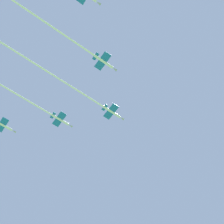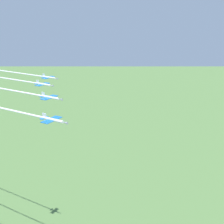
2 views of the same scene
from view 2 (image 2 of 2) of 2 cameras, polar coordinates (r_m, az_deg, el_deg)
name	(u,v)px [view 2 (image 2 of 2)]	position (r m, az deg, el deg)	size (l,w,h in m)	color
jet_lead	(0,108)	(136.15, -20.30, 0.73)	(28.83, 83.26, 2.54)	white
jet_port_inner	(8,90)	(159.73, -18.96, 3.97)	(27.86, 80.17, 2.54)	white
jet_port_outer	(3,78)	(191.40, -19.86, 6.04)	(30.73, 89.31, 2.54)	white
jet_center_rear	(16,73)	(211.30, -17.68, 7.05)	(28.84, 83.30, 2.54)	white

